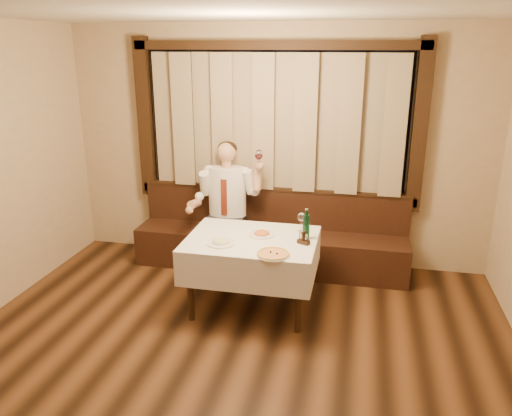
% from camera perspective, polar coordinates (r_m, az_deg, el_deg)
% --- Properties ---
extents(room, '(5.01, 6.01, 2.81)m').
position_cam_1_polar(room, '(3.98, -2.83, 2.73)').
color(room, black).
rests_on(room, ground).
extents(banquette, '(3.20, 0.61, 0.94)m').
position_cam_1_polar(banquette, '(5.98, 1.67, -3.86)').
color(banquette, black).
rests_on(banquette, ground).
extents(dining_table, '(1.27, 0.97, 0.76)m').
position_cam_1_polar(dining_table, '(4.93, -0.49, -4.57)').
color(dining_table, black).
rests_on(dining_table, ground).
extents(pizza, '(0.31, 0.31, 0.03)m').
position_cam_1_polar(pizza, '(4.49, 1.97, -5.27)').
color(pizza, white).
rests_on(pizza, dining_table).
extents(pasta_red, '(0.25, 0.25, 0.09)m').
position_cam_1_polar(pasta_red, '(4.94, 0.67, -2.76)').
color(pasta_red, white).
rests_on(pasta_red, dining_table).
extents(pasta_cream, '(0.27, 0.27, 0.09)m').
position_cam_1_polar(pasta_cream, '(4.74, -4.03, -3.70)').
color(pasta_cream, white).
rests_on(pasta_cream, dining_table).
extents(green_bottle, '(0.07, 0.07, 0.31)m').
position_cam_1_polar(green_bottle, '(4.84, 5.75, -2.08)').
color(green_bottle, '#0E4225').
rests_on(green_bottle, dining_table).
extents(table_wine_glass, '(0.08, 0.08, 0.21)m').
position_cam_1_polar(table_wine_glass, '(5.02, 5.19, -1.11)').
color(table_wine_glass, white).
rests_on(table_wine_glass, dining_table).
extents(cruet_caddy, '(0.13, 0.10, 0.12)m').
position_cam_1_polar(cruet_caddy, '(4.75, 5.45, -3.60)').
color(cruet_caddy, black).
rests_on(cruet_caddy, dining_table).
extents(seated_man, '(0.84, 0.63, 1.50)m').
position_cam_1_polar(seated_man, '(5.83, -3.44, 1.24)').
color(seated_man, black).
rests_on(seated_man, ground).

